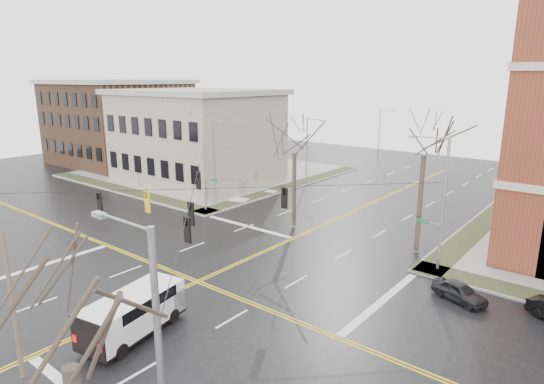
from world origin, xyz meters
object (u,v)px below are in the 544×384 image
Objects in this scene: tree_ne at (424,149)px; parked_car_a at (459,291)px; signal_pole_nw at (205,162)px; streetlight_north_b at (380,133)px; cargo_van at (136,309)px; tree_se at (68,349)px; tree_nw_near at (295,149)px; streetlight_north_a at (308,148)px; signal_pole_se at (156,369)px; tree_nw_far at (199,125)px; signal_pole_ne at (441,201)px.

parked_car_a is at bearing -50.13° from tree_ne.
tree_ne is (20.34, 2.48, 2.91)m from signal_pole_nw.
streetlight_north_b is 47.14m from parked_car_a.
tree_ne is at bearing 60.40° from cargo_van.
tree_se is (23.46, -25.71, 2.34)m from signal_pole_nw.
tree_ne is (10.76, 1.03, 0.86)m from tree_nw_near.
signal_pole_nw is at bearing -173.06° from tree_ne.
parked_car_a is at bearing -39.03° from streetlight_north_a.
tree_ne reaches higher than streetlight_north_a.
streetlight_north_b is at bearing 110.27° from signal_pole_se.
signal_pole_nw is at bearing 134.55° from signal_pole_se.
tree_ne is (-2.30, 25.48, 2.91)m from signal_pole_se.
tree_nw_far reaches higher than signal_pole_se.
signal_pole_ne is 1.12× the size of streetlight_north_a.
tree_nw_far reaches higher than tree_se.
streetlight_north_b is at bearing 92.81° from cargo_van.
streetlight_north_a is 1.33× the size of cargo_van.
tree_nw_near reaches higher than streetlight_north_b.
tree_nw_near is (8.91, -15.05, 2.54)m from streetlight_north_a.
signal_pole_se reaches higher than cargo_van.
tree_nw_far is 39.02m from tree_se.
cargo_van is at bearing -69.46° from streetlight_north_a.
signal_pole_ne is 1.00× the size of signal_pole_se.
signal_pole_se is 0.83× the size of tree_ne.
streetlight_north_a reaches higher than cargo_van.
signal_pole_se is 1.12× the size of streetlight_north_b.
tree_se is (3.12, -28.19, -0.58)m from tree_ne.
signal_pole_se is (0.00, -23.00, 0.00)m from signal_pole_ne.
parked_car_a is 17.71m from tree_nw_near.
tree_nw_near reaches higher than streetlight_north_a.
signal_pole_ne is at bearing 90.00° from signal_pole_se.
streetlight_north_a reaches higher than parked_car_a.
streetlight_north_b is 55.58m from cargo_van.
tree_ne reaches higher than cargo_van.
tree_ne reaches higher than tree_nw_near.
streetlight_north_a is at bearing 120.62° from tree_nw_near.
tree_ne is at bearing 5.47° from tree_nw_near.
signal_pole_se is 2.69× the size of parked_car_a.
parked_car_a is at bearing 82.18° from signal_pole_se.
tree_nw_far reaches higher than tree_nw_near.
streetlight_north_a is 36.45m from cargo_van.
tree_nw_far reaches higher than cargo_van.
tree_nw_near is at bearing 173.68° from signal_pole_ne.
tree_se is at bearing -49.71° from cargo_van.
parked_car_a is at bearing -11.83° from tree_nw_far.
signal_pole_se is 20.18m from parked_car_a.
signal_pole_nw is 1.50× the size of cargo_van.
tree_nw_near reaches higher than signal_pole_se.
signal_pole_ne is 13.30m from tree_nw_near.
streetlight_north_b is 0.74× the size of tree_ne.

